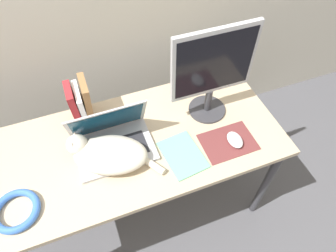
{
  "coord_description": "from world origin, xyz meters",
  "views": [
    {
      "loc": [
        -0.17,
        -0.52,
        1.96
      ],
      "look_at": [
        0.14,
        0.3,
        0.85
      ],
      "focal_mm": 32.0,
      "sensor_mm": 36.0,
      "label": 1
    }
  ],
  "objects_px": {
    "laptop": "(113,140)",
    "computer_mouse": "(235,140)",
    "external_monitor": "(213,70)",
    "notepad": "(183,155)",
    "book_row": "(81,104)",
    "cable_coil": "(16,211)",
    "cat": "(107,154)"
  },
  "relations": [
    {
      "from": "external_monitor",
      "to": "cable_coil",
      "type": "height_order",
      "value": "external_monitor"
    },
    {
      "from": "computer_mouse",
      "to": "notepad",
      "type": "bearing_deg",
      "value": 175.78
    },
    {
      "from": "laptop",
      "to": "computer_mouse",
      "type": "height_order",
      "value": "laptop"
    },
    {
      "from": "notepad",
      "to": "laptop",
      "type": "bearing_deg",
      "value": 150.27
    },
    {
      "from": "laptop",
      "to": "cable_coil",
      "type": "distance_m",
      "value": 0.5
    },
    {
      "from": "cable_coil",
      "to": "laptop",
      "type": "bearing_deg",
      "value": 21.61
    },
    {
      "from": "cat",
      "to": "cable_coil",
      "type": "xyz_separation_m",
      "value": [
        -0.42,
        -0.11,
        -0.04
      ]
    },
    {
      "from": "book_row",
      "to": "computer_mouse",
      "type": "bearing_deg",
      "value": -32.35
    },
    {
      "from": "computer_mouse",
      "to": "notepad",
      "type": "relative_size",
      "value": 0.4
    },
    {
      "from": "external_monitor",
      "to": "notepad",
      "type": "relative_size",
      "value": 1.99
    },
    {
      "from": "laptop",
      "to": "notepad",
      "type": "bearing_deg",
      "value": -29.73
    },
    {
      "from": "cat",
      "to": "cable_coil",
      "type": "height_order",
      "value": "cat"
    },
    {
      "from": "computer_mouse",
      "to": "book_row",
      "type": "xyz_separation_m",
      "value": [
        -0.66,
        0.42,
        0.09
      ]
    },
    {
      "from": "external_monitor",
      "to": "computer_mouse",
      "type": "xyz_separation_m",
      "value": [
        0.04,
        -0.24,
        -0.26
      ]
    },
    {
      "from": "laptop",
      "to": "external_monitor",
      "type": "bearing_deg",
      "value": 5.74
    },
    {
      "from": "cat",
      "to": "external_monitor",
      "type": "height_order",
      "value": "external_monitor"
    },
    {
      "from": "cable_coil",
      "to": "cat",
      "type": "bearing_deg",
      "value": 15.02
    },
    {
      "from": "laptop",
      "to": "cable_coil",
      "type": "height_order",
      "value": "laptop"
    },
    {
      "from": "book_row",
      "to": "laptop",
      "type": "bearing_deg",
      "value": -67.21
    },
    {
      "from": "laptop",
      "to": "cable_coil",
      "type": "bearing_deg",
      "value": -158.39
    },
    {
      "from": "external_monitor",
      "to": "computer_mouse",
      "type": "relative_size",
      "value": 4.93
    },
    {
      "from": "laptop",
      "to": "book_row",
      "type": "relative_size",
      "value": 1.51
    },
    {
      "from": "cat",
      "to": "laptop",
      "type": "bearing_deg",
      "value": 58.7
    },
    {
      "from": "laptop",
      "to": "computer_mouse",
      "type": "xyz_separation_m",
      "value": [
        0.56,
        -0.19,
        -0.03
      ]
    },
    {
      "from": "cat",
      "to": "notepad",
      "type": "xyz_separation_m",
      "value": [
        0.34,
        -0.1,
        -0.05
      ]
    },
    {
      "from": "laptop",
      "to": "book_row",
      "type": "xyz_separation_m",
      "value": [
        -0.1,
        0.23,
        0.06
      ]
    },
    {
      "from": "external_monitor",
      "to": "computer_mouse",
      "type": "bearing_deg",
      "value": -81.51
    },
    {
      "from": "computer_mouse",
      "to": "cable_coil",
      "type": "relative_size",
      "value": 0.52
    },
    {
      "from": "laptop",
      "to": "cable_coil",
      "type": "xyz_separation_m",
      "value": [
        -0.47,
        -0.18,
        -0.03
      ]
    },
    {
      "from": "cat",
      "to": "external_monitor",
      "type": "relative_size",
      "value": 0.82
    },
    {
      "from": "laptop",
      "to": "external_monitor",
      "type": "relative_size",
      "value": 0.73
    },
    {
      "from": "cable_coil",
      "to": "notepad",
      "type": "bearing_deg",
      "value": 1.25
    }
  ]
}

